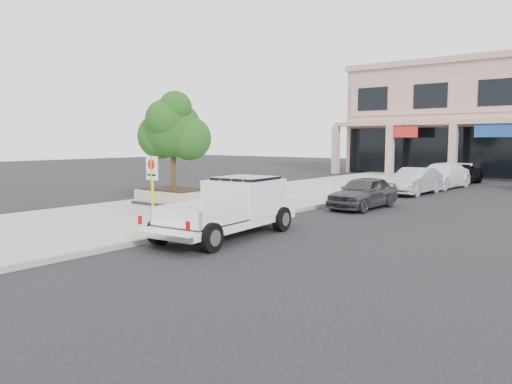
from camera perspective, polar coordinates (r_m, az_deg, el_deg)
ground at (r=15.50m, az=-1.27°, el=-5.05°), size 120.00×120.00×0.00m
sidewalk at (r=23.52m, az=-2.29°, el=-1.08°), size 8.00×52.00×0.15m
curb at (r=21.19m, az=5.85°, el=-1.89°), size 0.20×52.00×0.15m
planter at (r=22.29m, az=-9.35°, el=-0.51°), size 3.20×2.20×0.68m
planter_tree at (r=22.16m, az=-8.95°, el=7.07°), size 2.90×2.55×4.00m
no_parking_sign at (r=16.58m, az=-11.77°, el=1.24°), size 0.55×0.09×2.30m
hedge at (r=18.51m, az=-1.85°, el=-1.31°), size 1.10×0.99×0.93m
pickup_truck at (r=15.21m, az=-3.47°, el=-1.84°), size 2.61×5.88×1.80m
curb_car_a at (r=22.08m, az=12.17°, el=-0.04°), size 1.78×4.15×1.40m
curb_car_b at (r=28.43m, az=17.65°, el=1.18°), size 1.72×4.44×1.44m
curb_car_c at (r=32.76m, az=20.41°, el=1.75°), size 2.62×5.42×1.52m
curb_car_d at (r=36.10m, az=21.64°, el=1.95°), size 2.85×5.17×1.37m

